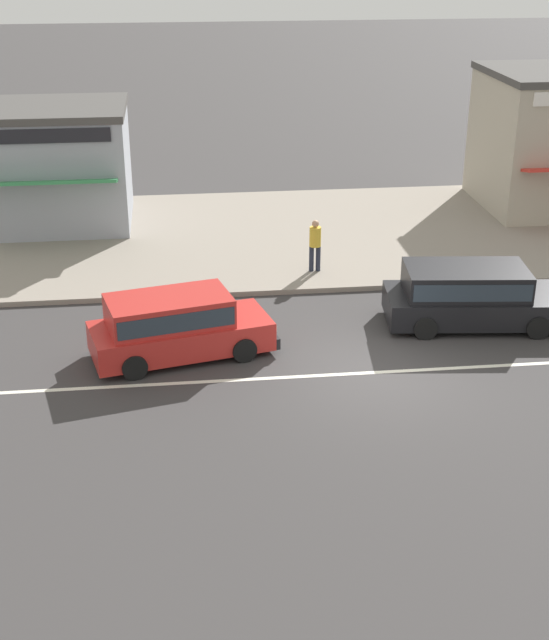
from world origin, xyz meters
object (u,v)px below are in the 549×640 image
object	(u,v)px
minivan_red_0	(176,324)
pedestrian_mid_kerb	(315,242)
minivan_black_2	(471,294)
shopfront_corner_warung	(56,165)

from	to	relation	value
minivan_red_0	pedestrian_mid_kerb	xyz separation A→B (m)	(4.15, 4.92, 0.22)
minivan_black_2	minivan_red_0	bearing A→B (deg)	-172.40
minivan_black_2	pedestrian_mid_kerb	world-z (taller)	pedestrian_mid_kerb
minivan_red_0	shopfront_corner_warung	size ratio (longest dim) A/B	0.91
minivan_red_0	shopfront_corner_warung	world-z (taller)	shopfront_corner_warung
minivan_black_2	shopfront_corner_warung	xyz separation A→B (m)	(-11.41, 9.65, 1.30)
minivan_black_2	shopfront_corner_warung	world-z (taller)	shopfront_corner_warung
pedestrian_mid_kerb	shopfront_corner_warung	distance (m)	9.87
minivan_red_0	pedestrian_mid_kerb	world-z (taller)	pedestrian_mid_kerb
minivan_black_2	pedestrian_mid_kerb	size ratio (longest dim) A/B	3.10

